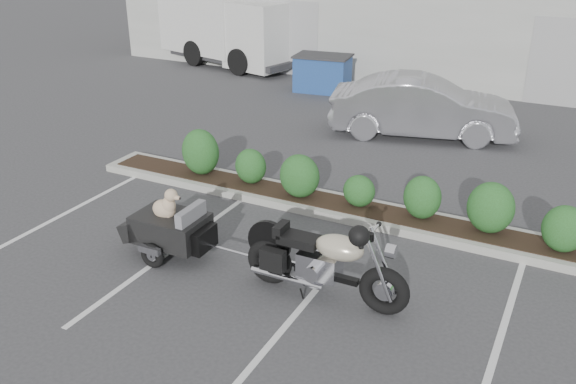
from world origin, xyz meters
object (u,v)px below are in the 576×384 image
at_px(sedan, 423,107).
at_px(pet_trailer, 170,227).
at_px(motorcycle, 324,263).
at_px(delivery_truck, 219,19).
at_px(dumpster, 323,73).

bearing_deg(sedan, pet_trailer, 151.27).
xyz_separation_m(motorcycle, pet_trailer, (-2.79, 0.03, -0.07)).
bearing_deg(pet_trailer, delivery_truck, 119.33).
bearing_deg(delivery_truck, dumpster, -9.26).
distance_m(pet_trailer, sedan, 8.22).
xyz_separation_m(dumpster, delivery_truck, (-5.51, 2.36, 1.04)).
height_order(dumpster, delivery_truck, delivery_truck).
relative_size(pet_trailer, dumpster, 1.07).
xyz_separation_m(motorcycle, dumpster, (-4.95, 11.05, 0.00)).
relative_size(motorcycle, pet_trailer, 1.26).
bearing_deg(pet_trailer, sedan, 75.38).
bearing_deg(sedan, delivery_truck, 46.18).
distance_m(motorcycle, dumpster, 12.11).
distance_m(sedan, dumpster, 5.17).
xyz_separation_m(motorcycle, delivery_truck, (-10.46, 13.41, 1.05)).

